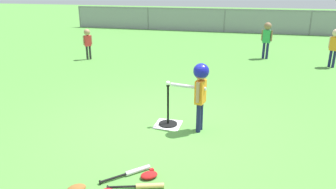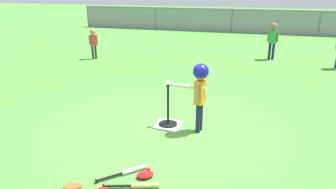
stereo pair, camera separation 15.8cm
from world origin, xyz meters
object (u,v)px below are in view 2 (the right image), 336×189
object	(u,v)px
batting_tee	(168,118)
glove_by_plate	(72,187)
fielder_near_right	(273,36)
fielder_deep_center	(93,40)
spare_bat_silver	(129,171)
glove_tossed_aside	(145,175)
spare_bat_wood	(139,186)
batter_child	(200,84)
baseball_on_tee	(168,83)

from	to	relation	value
batting_tee	glove_by_plate	bearing A→B (deg)	-105.24
fielder_near_right	glove_by_plate	world-z (taller)	fielder_near_right
fielder_deep_center	spare_bat_silver	bearing A→B (deg)	-57.78
batting_tee	fielder_deep_center	bearing A→B (deg)	131.29
glove_tossed_aside	spare_bat_wood	bearing A→B (deg)	-87.65
fielder_deep_center	spare_bat_silver	world-z (taller)	fielder_deep_center
batter_child	spare_bat_wood	world-z (taller)	batter_child
spare_bat_wood	glove_by_plate	xyz separation A→B (m)	(-0.75, -0.25, 0.01)
glove_by_plate	fielder_near_right	bearing A→B (deg)	73.55
spare_bat_wood	spare_bat_silver	bearing A→B (deg)	133.32
fielder_near_right	glove_by_plate	xyz separation A→B (m)	(-2.32, -7.86, -0.71)
spare_bat_wood	glove_tossed_aside	world-z (taller)	glove_tossed_aside
baseball_on_tee	fielder_near_right	xyz separation A→B (m)	(1.75, 5.78, -0.00)
batting_tee	batter_child	bearing A→B (deg)	-9.95
baseball_on_tee	batter_child	size ratio (longest dim) A/B	0.06
batting_tee	spare_bat_wood	distance (m)	1.84
glove_tossed_aside	baseball_on_tee	bearing A→B (deg)	96.08
batting_tee	spare_bat_silver	xyz separation A→B (m)	(-0.06, -1.58, -0.09)
batting_tee	baseball_on_tee	world-z (taller)	baseball_on_tee
batting_tee	glove_tossed_aside	xyz separation A→B (m)	(0.17, -1.60, -0.08)
fielder_near_right	fielder_deep_center	distance (m)	5.69
spare_bat_silver	fielder_deep_center	bearing A→B (deg)	122.22
glove_by_plate	batting_tee	bearing A→B (deg)	74.76
batting_tee	fielder_near_right	distance (m)	6.07
fielder_deep_center	batter_child	bearing A→B (deg)	-45.42
batter_child	glove_by_plate	size ratio (longest dim) A/B	4.20
batting_tee	spare_bat_silver	distance (m)	1.58
batting_tee	batter_child	size ratio (longest dim) A/B	0.63
batter_child	spare_bat_wood	size ratio (longest dim) A/B	1.73
glove_tossed_aside	glove_by_plate	bearing A→B (deg)	-146.67
batting_tee	fielder_near_right	xyz separation A→B (m)	(1.75, 5.78, 0.63)
glove_by_plate	spare_bat_wood	bearing A→B (deg)	18.85
baseball_on_tee	fielder_near_right	distance (m)	6.04
fielder_deep_center	glove_by_plate	world-z (taller)	fielder_deep_center
spare_bat_silver	spare_bat_wood	bearing A→B (deg)	-46.68
baseball_on_tee	spare_bat_wood	bearing A→B (deg)	-84.39
baseball_on_tee	batter_child	bearing A→B (deg)	-9.95
spare_bat_wood	glove_by_plate	distance (m)	0.79
fielder_near_right	glove_by_plate	distance (m)	8.22
baseball_on_tee	spare_bat_wood	size ratio (longest dim) A/B	0.11
batting_tee	spare_bat_wood	bearing A→B (deg)	-84.39
fielder_near_right	fielder_deep_center	world-z (taller)	fielder_near_right
spare_bat_wood	fielder_near_right	bearing A→B (deg)	78.31
batting_tee	glove_tossed_aside	world-z (taller)	batting_tee
fielder_deep_center	glove_by_plate	distance (m)	7.09
batting_tee	glove_by_plate	xyz separation A→B (m)	(-0.57, -2.08, -0.08)
fielder_near_right	glove_by_plate	bearing A→B (deg)	-106.45
fielder_near_right	glove_tossed_aside	bearing A→B (deg)	-102.11
fielder_near_right	batting_tee	bearing A→B (deg)	-106.88
glove_by_plate	baseball_on_tee	bearing A→B (deg)	74.76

